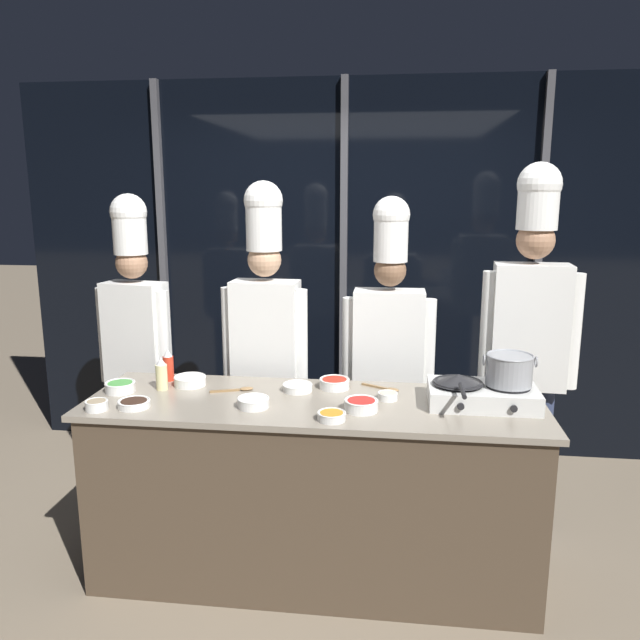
# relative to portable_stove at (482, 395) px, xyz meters

# --- Properties ---
(ground_plane) EXTENTS (24.00, 24.00, 0.00)m
(ground_plane) POSITION_rel_portable_stove_xyz_m (-0.81, -0.05, -0.98)
(ground_plane) COLOR #7F705B
(window_wall_back) EXTENTS (4.79, 0.09, 2.70)m
(window_wall_back) POSITION_rel_portable_stove_xyz_m (-0.81, 1.61, 0.37)
(window_wall_back) COLOR black
(window_wall_back) RESTS_ON ground_plane
(demo_counter) EXTENTS (2.22, 0.70, 0.93)m
(demo_counter) POSITION_rel_portable_stove_xyz_m (-0.81, -0.05, -0.51)
(demo_counter) COLOR #4C3D2D
(demo_counter) RESTS_ON ground_plane
(portable_stove) EXTENTS (0.51, 0.34, 0.10)m
(portable_stove) POSITION_rel_portable_stove_xyz_m (0.00, 0.00, 0.00)
(portable_stove) COLOR silver
(portable_stove) RESTS_ON demo_counter
(frying_pan) EXTENTS (0.25, 0.42, 0.04)m
(frying_pan) POSITION_rel_portable_stove_xyz_m (-0.12, -0.00, 0.07)
(frying_pan) COLOR #232326
(frying_pan) RESTS_ON portable_stove
(stock_pot) EXTENTS (0.25, 0.22, 0.15)m
(stock_pot) POSITION_rel_portable_stove_xyz_m (0.12, 0.00, 0.13)
(stock_pot) COLOR #93969B
(stock_pot) RESTS_ON portable_stove
(squeeze_bottle_chili) EXTENTS (0.06, 0.06, 0.17)m
(squeeze_bottle_chili) POSITION_rel_portable_stove_xyz_m (-1.62, 0.18, 0.03)
(squeeze_bottle_chili) COLOR red
(squeeze_bottle_chili) RESTS_ON demo_counter
(squeeze_bottle_oil) EXTENTS (0.06, 0.06, 0.17)m
(squeeze_bottle_oil) POSITION_rel_portable_stove_xyz_m (-1.60, 0.03, 0.03)
(squeeze_bottle_oil) COLOR beige
(squeeze_bottle_oil) RESTS_ON demo_counter
(prep_bowl_carrots) EXTENTS (0.13, 0.13, 0.04)m
(prep_bowl_carrots) POSITION_rel_portable_stove_xyz_m (-0.69, -0.30, -0.03)
(prep_bowl_carrots) COLOR white
(prep_bowl_carrots) RESTS_ON demo_counter
(prep_bowl_soy_glaze) EXTENTS (0.15, 0.15, 0.04)m
(prep_bowl_soy_glaze) POSITION_rel_portable_stove_xyz_m (-1.64, -0.25, -0.03)
(prep_bowl_soy_glaze) COLOR white
(prep_bowl_soy_glaze) RESTS_ON demo_counter
(prep_bowl_chili_flakes) EXTENTS (0.16, 0.16, 0.05)m
(prep_bowl_chili_flakes) POSITION_rel_portable_stove_xyz_m (-0.73, 0.16, -0.02)
(prep_bowl_chili_flakes) COLOR white
(prep_bowl_chili_flakes) RESTS_ON demo_counter
(prep_bowl_rice) EXTENTS (0.15, 0.15, 0.05)m
(prep_bowl_rice) POSITION_rel_portable_stove_xyz_m (-1.08, -0.17, -0.02)
(prep_bowl_rice) COLOR white
(prep_bowl_rice) RESTS_ON demo_counter
(prep_bowl_mushrooms) EXTENTS (0.11, 0.11, 0.05)m
(prep_bowl_mushrooms) POSITION_rel_portable_stove_xyz_m (-1.79, -0.30, -0.02)
(prep_bowl_mushrooms) COLOR white
(prep_bowl_mushrooms) RESTS_ON demo_counter
(prep_bowl_chicken) EXTENTS (0.10, 0.10, 0.04)m
(prep_bowl_chicken) POSITION_rel_portable_stove_xyz_m (-0.45, 0.01, -0.03)
(prep_bowl_chicken) COLOR white
(prep_bowl_chicken) RESTS_ON demo_counter
(prep_bowl_bell_pepper) EXTENTS (0.16, 0.16, 0.05)m
(prep_bowl_bell_pepper) POSITION_rel_portable_stove_xyz_m (-0.57, -0.16, -0.02)
(prep_bowl_bell_pepper) COLOR white
(prep_bowl_bell_pepper) RESTS_ON demo_counter
(prep_bowl_scallions) EXTENTS (0.15, 0.15, 0.05)m
(prep_bowl_scallions) POSITION_rel_portable_stove_xyz_m (-1.80, -0.04, -0.02)
(prep_bowl_scallions) COLOR white
(prep_bowl_scallions) RESTS_ON demo_counter
(prep_bowl_bean_sprouts) EXTENTS (0.17, 0.17, 0.05)m
(prep_bowl_bean_sprouts) POSITION_rel_portable_stove_xyz_m (-1.48, 0.11, -0.02)
(prep_bowl_bean_sprouts) COLOR white
(prep_bowl_bean_sprouts) RESTS_ON demo_counter
(prep_bowl_garlic) EXTENTS (0.15, 0.15, 0.04)m
(prep_bowl_garlic) POSITION_rel_portable_stove_xyz_m (-0.91, 0.09, -0.03)
(prep_bowl_garlic) COLOR white
(prep_bowl_garlic) RESTS_ON demo_counter
(serving_spoon_slotted) EXTENTS (0.21, 0.13, 0.02)m
(serving_spoon_slotted) POSITION_rel_portable_stove_xyz_m (-0.46, 0.16, -0.04)
(serving_spoon_slotted) COLOR olive
(serving_spoon_slotted) RESTS_ON demo_counter
(serving_spoon_solid) EXTENTS (0.22, 0.11, 0.02)m
(serving_spoon_solid) POSITION_rel_portable_stove_xyz_m (-1.20, 0.06, -0.04)
(serving_spoon_solid) COLOR olive
(serving_spoon_solid) RESTS_ON demo_counter
(chef_head) EXTENTS (0.47, 0.25, 1.92)m
(chef_head) POSITION_rel_portable_stove_xyz_m (-1.96, 0.55, 0.17)
(chef_head) COLOR #4C4C51
(chef_head) RESTS_ON ground_plane
(chef_sous) EXTENTS (0.50, 0.21, 1.99)m
(chef_sous) POSITION_rel_portable_stove_xyz_m (-1.16, 0.50, 0.20)
(chef_sous) COLOR #4C4C51
(chef_sous) RESTS_ON ground_plane
(chef_line) EXTENTS (0.53, 0.21, 1.90)m
(chef_line) POSITION_rel_portable_stove_xyz_m (-0.46, 0.59, 0.12)
(chef_line) COLOR #2D3856
(chef_line) RESTS_ON ground_plane
(chef_pastry) EXTENTS (0.53, 0.23, 2.08)m
(chef_pastry) POSITION_rel_portable_stove_xyz_m (0.31, 0.56, 0.27)
(chef_pastry) COLOR #2D3856
(chef_pastry) RESTS_ON ground_plane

